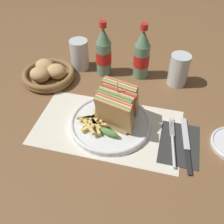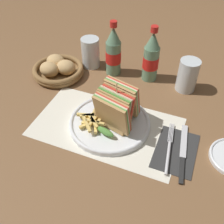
{
  "view_description": "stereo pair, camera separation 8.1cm",
  "coord_description": "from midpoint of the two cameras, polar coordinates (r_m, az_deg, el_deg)",
  "views": [
    {
      "loc": [
        0.13,
        -0.59,
        0.61
      ],
      "look_at": [
        -0.02,
        -0.0,
        0.04
      ],
      "focal_mm": 42.0,
      "sensor_mm": 36.0,
      "label": 1
    },
    {
      "loc": [
        0.21,
        -0.56,
        0.61
      ],
      "look_at": [
        -0.02,
        -0.0,
        0.04
      ],
      "focal_mm": 42.0,
      "sensor_mm": 36.0,
      "label": 2
    }
  ],
  "objects": [
    {
      "name": "placemat",
      "position": [
        0.84,
        -3.7,
        -3.43
      ],
      "size": [
        0.46,
        0.26,
        0.0
      ],
      "color": "silver",
      "rests_on": "ground_plane"
    },
    {
      "name": "plate_main",
      "position": [
        0.84,
        -3.12,
        -2.52
      ],
      "size": [
        0.26,
        0.26,
        0.02
      ],
      "color": "white",
      "rests_on": "ground_plane"
    },
    {
      "name": "ketchup_blob",
      "position": [
        0.84,
        -5.1,
        -0.7
      ],
      "size": [
        0.05,
        0.04,
        0.02
      ],
      "color": "maroon",
      "rests_on": "plate_main"
    },
    {
      "name": "fork",
      "position": [
        0.79,
        10.28,
        -7.39
      ],
      "size": [
        0.04,
        0.2,
        0.01
      ],
      "rotation": [
        0.0,
        0.0,
        0.13
      ],
      "color": "silver",
      "rests_on": "napkin"
    },
    {
      "name": "napkin",
      "position": [
        0.81,
        11.65,
        -6.88
      ],
      "size": [
        0.12,
        0.17,
        0.0
      ],
      "color": "#2D2D2D",
      "rests_on": "ground_plane"
    },
    {
      "name": "coke_bottle_far",
      "position": [
        1.0,
        4.15,
        12.14
      ],
      "size": [
        0.06,
        0.06,
        0.22
      ],
      "color": "slate",
      "rests_on": "ground_plane"
    },
    {
      "name": "glass_far",
      "position": [
        1.08,
        -9.28,
        12.17
      ],
      "size": [
        0.07,
        0.07,
        0.12
      ],
      "color": "silver",
      "rests_on": "ground_plane"
    },
    {
      "name": "club_sandwich",
      "position": [
        0.8,
        -1.9,
        1.08
      ],
      "size": [
        0.13,
        0.18,
        0.15
      ],
      "color": "tan",
      "rests_on": "plate_main"
    },
    {
      "name": "ground_plane",
      "position": [
        0.86,
        -1.44,
        -2.07
      ],
      "size": [
        4.0,
        4.0,
        0.0
      ],
      "primitive_type": "plane",
      "color": "brown"
    },
    {
      "name": "fries_pile",
      "position": [
        0.82,
        -6.84,
        -2.25
      ],
      "size": [
        0.1,
        0.1,
        0.02
      ],
      "color": "#E5C166",
      "rests_on": "plate_main"
    },
    {
      "name": "knife",
      "position": [
        0.8,
        13.15,
        -7.09
      ],
      "size": [
        0.04,
        0.22,
        0.0
      ],
      "rotation": [
        0.0,
        0.0,
        0.13
      ],
      "color": "black",
      "rests_on": "napkin"
    },
    {
      "name": "bread_basket",
      "position": [
        1.05,
        -15.91,
        7.89
      ],
      "size": [
        0.2,
        0.2,
        0.07
      ],
      "color": "olive",
      "rests_on": "ground_plane"
    },
    {
      "name": "coke_bottle_near",
      "position": [
        1.02,
        -4.18,
        12.72
      ],
      "size": [
        0.06,
        0.06,
        0.22
      ],
      "color": "slate",
      "rests_on": "ground_plane"
    },
    {
      "name": "glass_near",
      "position": [
        1.0,
        11.99,
        8.53
      ],
      "size": [
        0.07,
        0.07,
        0.12
      ],
      "color": "silver",
      "rests_on": "ground_plane"
    }
  ]
}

